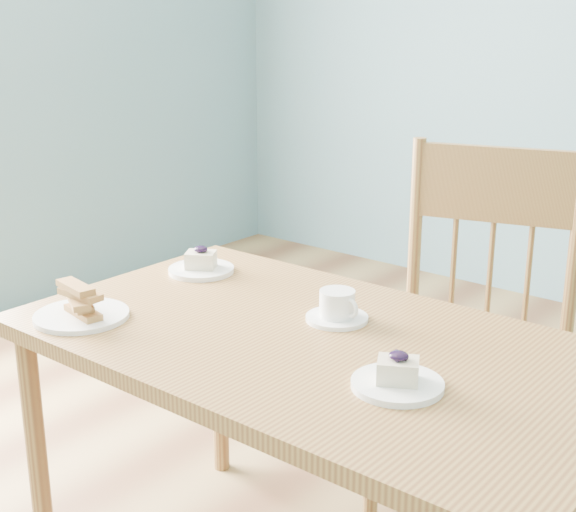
% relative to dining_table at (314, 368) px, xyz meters
% --- Properties ---
extents(room, '(5.01, 5.01, 2.71)m').
position_rel_dining_table_xyz_m(room, '(0.21, -0.10, 0.73)').
color(room, '#997947').
rests_on(room, ground).
extents(dining_table, '(1.29, 0.74, 0.69)m').
position_rel_dining_table_xyz_m(dining_table, '(0.00, 0.00, 0.00)').
color(dining_table, olive).
rests_on(dining_table, ground).
extents(dining_chair, '(0.57, 0.56, 1.02)m').
position_rel_dining_table_xyz_m(dining_chair, '(0.10, 0.56, -0.10)').
color(dining_chair, olive).
rests_on(dining_chair, ground).
extents(cheesecake_plate_near, '(0.17, 0.17, 0.07)m').
position_rel_dining_table_xyz_m(cheesecake_plate_near, '(0.26, -0.09, 0.09)').
color(cheesecake_plate_near, white).
rests_on(cheesecake_plate_near, dining_table).
extents(cheesecake_plate_far, '(0.17, 0.17, 0.07)m').
position_rel_dining_table_xyz_m(cheesecake_plate_far, '(-0.50, 0.16, 0.09)').
color(cheesecake_plate_far, white).
rests_on(cheesecake_plate_far, dining_table).
extents(coffee_cup, '(0.14, 0.14, 0.07)m').
position_rel_dining_table_xyz_m(coffee_cup, '(-0.02, 0.11, 0.10)').
color(coffee_cup, white).
rests_on(coffee_cup, dining_table).
extents(biscotti_plate, '(0.21, 0.21, 0.08)m').
position_rel_dining_table_xyz_m(biscotti_plate, '(-0.47, -0.24, 0.09)').
color(biscotti_plate, white).
rests_on(biscotti_plate, dining_table).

